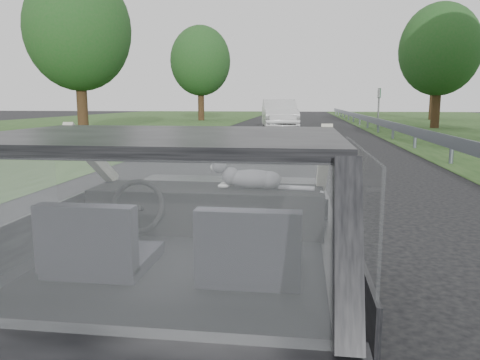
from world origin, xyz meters
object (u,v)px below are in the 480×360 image
(subject_car, at_px, (186,255))
(other_car, at_px, (279,114))
(highway_sign, at_px, (378,109))
(cat, at_px, (252,178))

(subject_car, height_order, other_car, other_car)
(other_car, xyz_separation_m, highway_sign, (5.67, 1.36, 0.31))
(cat, distance_m, highway_sign, 25.51)
(subject_car, relative_size, highway_sign, 1.73)
(cat, bearing_deg, highway_sign, 80.43)
(subject_car, relative_size, cat, 7.90)
(cat, bearing_deg, other_car, 93.39)
(subject_car, distance_m, other_car, 24.37)
(cat, relative_size, other_car, 0.10)
(cat, relative_size, highway_sign, 0.22)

